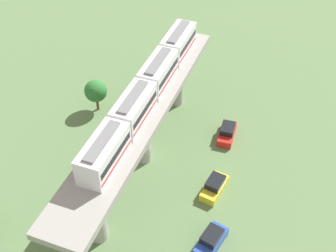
{
  "coord_description": "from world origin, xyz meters",
  "views": [
    {
      "loc": [
        15.45,
        -32.83,
        37.99
      ],
      "look_at": [
        2.5,
        1.8,
        4.62
      ],
      "focal_mm": 46.16,
      "sensor_mm": 36.0,
      "label": 1
    }
  ],
  "objects_px": {
    "parked_car_blue": "(211,240)",
    "parked_car_yellow": "(215,187)",
    "parked_car_red": "(227,133)",
    "tree_mid_lot": "(96,91)",
    "train": "(147,90)"
  },
  "relations": [
    {
      "from": "parked_car_blue",
      "to": "parked_car_red",
      "type": "xyz_separation_m",
      "value": [
        -2.53,
        15.87,
        0.0
      ]
    },
    {
      "from": "parked_car_yellow",
      "to": "train",
      "type": "bearing_deg",
      "value": 168.05
    },
    {
      "from": "parked_car_blue",
      "to": "train",
      "type": "bearing_deg",
      "value": 149.66
    },
    {
      "from": "parked_car_yellow",
      "to": "parked_car_red",
      "type": "distance_m",
      "value": 9.11
    },
    {
      "from": "parked_car_red",
      "to": "tree_mid_lot",
      "type": "relative_size",
      "value": 0.93
    },
    {
      "from": "parked_car_red",
      "to": "tree_mid_lot",
      "type": "distance_m",
      "value": 18.12
    },
    {
      "from": "train",
      "to": "parked_car_yellow",
      "type": "relative_size",
      "value": 6.2
    },
    {
      "from": "parked_car_red",
      "to": "parked_car_yellow",
      "type": "bearing_deg",
      "value": -87.82
    },
    {
      "from": "parked_car_blue",
      "to": "parked_car_red",
      "type": "relative_size",
      "value": 1.04
    },
    {
      "from": "parked_car_blue",
      "to": "parked_car_yellow",
      "type": "xyz_separation_m",
      "value": [
        -1.59,
        6.81,
        0.0
      ]
    },
    {
      "from": "parked_car_red",
      "to": "tree_mid_lot",
      "type": "height_order",
      "value": "tree_mid_lot"
    },
    {
      "from": "parked_car_blue",
      "to": "parked_car_red",
      "type": "bearing_deg",
      "value": 112.19
    },
    {
      "from": "parked_car_blue",
      "to": "parked_car_red",
      "type": "height_order",
      "value": "same"
    },
    {
      "from": "parked_car_blue",
      "to": "parked_car_yellow",
      "type": "height_order",
      "value": "same"
    },
    {
      "from": "train",
      "to": "tree_mid_lot",
      "type": "distance_m",
      "value": 12.22
    }
  ]
}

